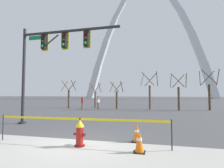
{
  "coord_description": "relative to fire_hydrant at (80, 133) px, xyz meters",
  "views": [
    {
      "loc": [
        2.82,
        -6.33,
        1.83
      ],
      "look_at": [
        0.07,
        5.0,
        2.5
      ],
      "focal_mm": 28.17,
      "sensor_mm": 36.0,
      "label": 1
    }
  ],
  "objects": [
    {
      "name": "ground_plane",
      "position": [
        -0.24,
        0.52,
        -0.47
      ],
      "size": [
        240.0,
        240.0,
        0.0
      ],
      "primitive_type": "plane",
      "color": "#474749"
    },
    {
      "name": "fire_hydrant",
      "position": [
        0.0,
        0.0,
        0.0
      ],
      "size": [
        0.46,
        0.48,
        0.99
      ],
      "color": "#5E0F0D",
      "rests_on": "ground"
    },
    {
      "name": "caution_tape_barrier",
      "position": [
        -0.11,
        0.15,
        0.24
      ],
      "size": [
        6.47,
        0.26,
        1.01
      ],
      "color": "#232326",
      "rests_on": "ground"
    },
    {
      "name": "traffic_cone_by_hydrant",
      "position": [
        1.89,
        1.04,
        -0.11
      ],
      "size": [
        0.36,
        0.36,
        0.73
      ],
      "color": "black",
      "rests_on": "ground"
    },
    {
      "name": "traffic_cone_mid_sidewalk",
      "position": [
        2.09,
        -0.17,
        -0.11
      ],
      "size": [
        0.36,
        0.36,
        0.73
      ],
      "color": "black",
      "rests_on": "ground"
    },
    {
      "name": "traffic_signal_gantry",
      "position": [
        -3.7,
        3.58,
        3.8
      ],
      "size": [
        6.42,
        0.44,
        6.0
      ],
      "color": "#232326",
      "rests_on": "ground"
    },
    {
      "name": "monument_arch",
      "position": [
        -0.24,
        68.44,
        21.6
      ],
      "size": [
        53.33,
        2.71,
        50.52
      ],
      "color": "silver",
      "rests_on": "ground"
    },
    {
      "name": "tree_far_left",
      "position": [
        -8.44,
        15.39,
        1.15
      ],
      "size": [
        1.68,
        1.69,
        3.63
      ],
      "color": "brown",
      "rests_on": "ground"
    },
    {
      "name": "tree_left_mid",
      "position": [
        -5.22,
        16.74,
        1.01
      ],
      "size": [
        1.55,
        1.56,
        3.32
      ],
      "color": "brown",
      "rests_on": "ground"
    },
    {
      "name": "tree_center_left",
      "position": [
        -2.0,
        15.54,
        1.03
      ],
      "size": [
        1.57,
        1.58,
        3.37
      ],
      "color": "brown",
      "rests_on": "ground"
    },
    {
      "name": "tree_center_right",
      "position": [
        2.01,
        15.88,
        1.53
      ],
      "size": [
        2.07,
        2.08,
        4.5
      ],
      "color": "brown",
      "rests_on": "ground"
    },
    {
      "name": "tree_right_mid",
      "position": [
        5.24,
        15.4,
        1.37
      ],
      "size": [
        1.91,
        1.92,
        4.14
      ],
      "color": "brown",
      "rests_on": "ground"
    },
    {
      "name": "tree_far_right",
      "position": [
        8.6,
        16.13,
        1.57
      ],
      "size": [
        2.1,
        2.12,
        4.58
      ],
      "color": "#473323",
      "rests_on": "ground"
    },
    {
      "name": "pedestrian_walking_left",
      "position": [
        -5.55,
        13.18,
        0.35
      ],
      "size": [
        0.23,
        0.36,
        1.59
      ],
      "color": "brown",
      "rests_on": "ground"
    },
    {
      "name": "pedestrian_standing_center",
      "position": [
        -4.0,
        14.3,
        0.35
      ],
      "size": [
        0.34,
        0.39,
        1.59
      ],
      "color": "brown",
      "rests_on": "ground"
    }
  ]
}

